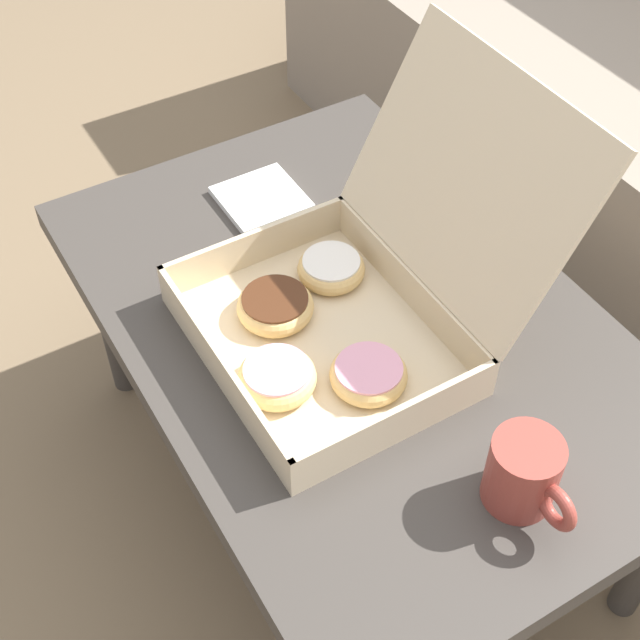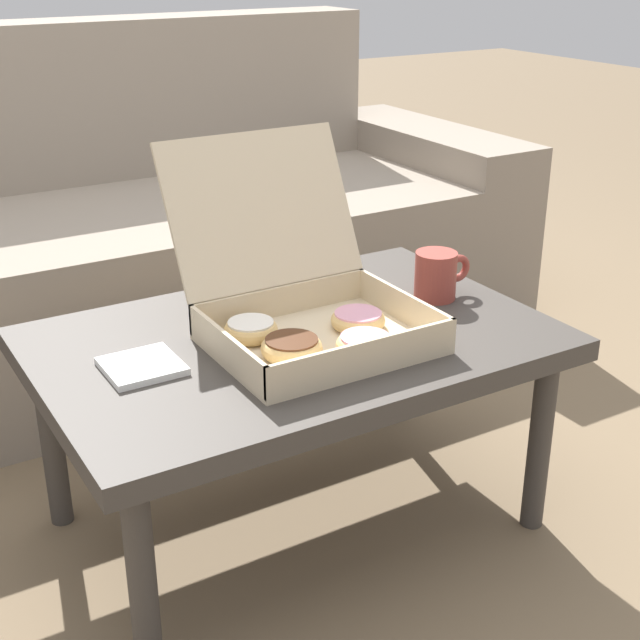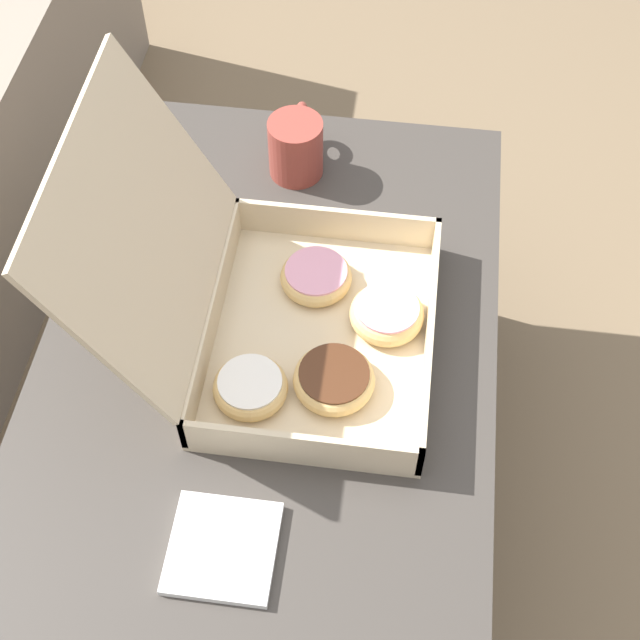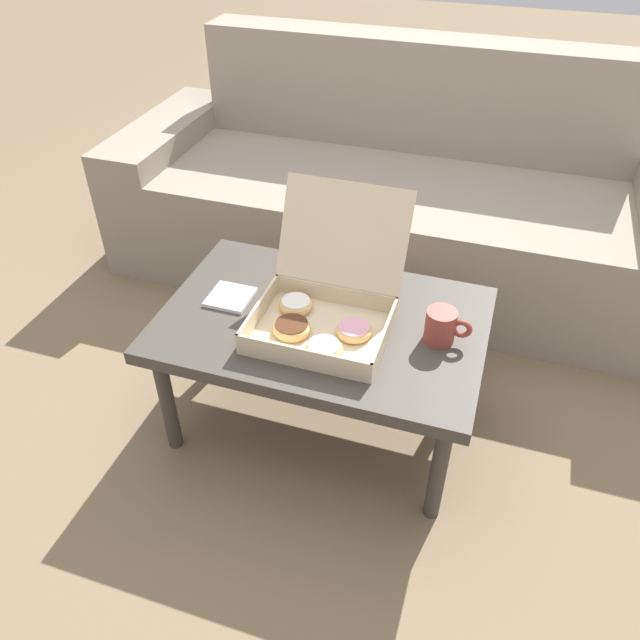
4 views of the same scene
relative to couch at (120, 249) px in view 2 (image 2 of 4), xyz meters
name	(u,v)px [view 2 (image 2 of 4)]	position (x,y,z in m)	size (l,w,h in m)	color
ground_plane	(260,484)	(0.00, -0.82, -0.29)	(12.00, 12.00, 0.00)	#756047
couch	(120,249)	(0.00, 0.00, 0.00)	(2.25, 0.84, 0.87)	gray
coffee_table	(294,356)	(0.00, -0.97, 0.07)	(0.92, 0.61, 0.41)	#3D3833
pastry_box	(306,308)	(0.01, -1.00, 0.18)	(0.37, 0.43, 0.33)	beige
coffee_mug	(437,275)	(0.33, -0.96, 0.17)	(0.13, 0.08, 0.10)	#993D33
napkin_stack	(142,366)	(-0.29, -0.97, 0.12)	(0.12, 0.12, 0.01)	white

